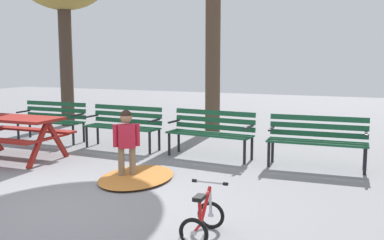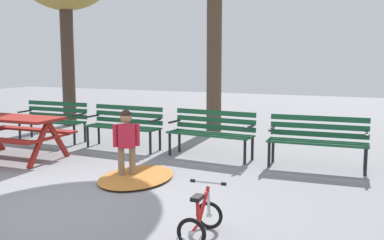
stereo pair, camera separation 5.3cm
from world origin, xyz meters
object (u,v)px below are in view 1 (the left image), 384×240
at_px(park_bench_left, 124,123).
at_px(child_standing, 126,139).
at_px(picnic_table, 12,126).
at_px(park_bench_far_right, 317,137).
at_px(kids_bicycle, 203,219).
at_px(park_bench_right, 211,130).
at_px(park_bench_far_left, 52,118).

xyz_separation_m(park_bench_left, child_standing, (1.29, -1.98, 0.11)).
distance_m(picnic_table, park_bench_left, 2.10).
bearing_deg(park_bench_far_right, child_standing, -143.00).
distance_m(park_bench_left, park_bench_far_right, 3.79).
distance_m(park_bench_far_right, kids_bicycle, 3.55).
distance_m(park_bench_right, kids_bicycle, 3.74).
distance_m(park_bench_far_left, child_standing, 3.81).
height_order(park_bench_far_left, park_bench_far_right, same).
relative_size(park_bench_far_right, child_standing, 1.55).
relative_size(park_bench_far_left, child_standing, 1.53).
height_order(park_bench_left, park_bench_right, same).
xyz_separation_m(park_bench_far_left, park_bench_left, (1.90, -0.09, 0.00)).
bearing_deg(picnic_table, child_standing, -7.85).
distance_m(picnic_table, kids_bicycle, 4.90).
height_order(picnic_table, park_bench_far_right, park_bench_far_right).
bearing_deg(picnic_table, park_bench_right, 25.84).
bearing_deg(kids_bicycle, park_bench_far_right, 79.57).
bearing_deg(park_bench_far_right, kids_bicycle, -100.43).
height_order(park_bench_far_right, kids_bicycle, park_bench_far_right).
bearing_deg(picnic_table, park_bench_far_left, 108.70).
relative_size(park_bench_far_left, kids_bicycle, 2.80).
relative_size(park_bench_left, kids_bicycle, 2.82).
xyz_separation_m(picnic_table, park_bench_far_left, (-0.58, 1.71, -0.08)).
xyz_separation_m(park_bench_left, park_bench_far_right, (3.79, -0.10, 0.00)).
height_order(park_bench_far_left, kids_bicycle, park_bench_far_left).
bearing_deg(park_bench_far_left, child_standing, -33.00).
bearing_deg(park_bench_far_right, park_bench_far_left, 178.12).
xyz_separation_m(picnic_table, park_bench_left, (1.32, 1.62, -0.08)).
bearing_deg(park_bench_right, park_bench_left, 178.24).
relative_size(park_bench_far_left, park_bench_far_right, 0.99).
bearing_deg(child_standing, park_bench_far_left, 147.00).
height_order(park_bench_left, park_bench_far_right, same).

